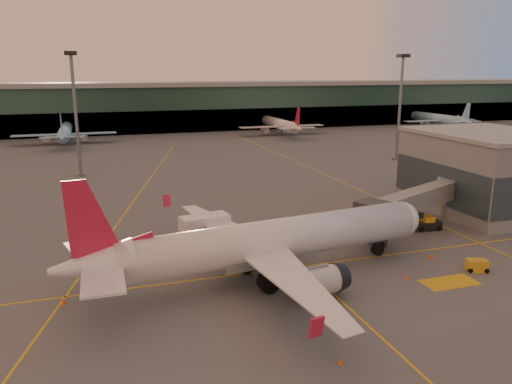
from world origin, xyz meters
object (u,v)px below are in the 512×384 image
object	(u,v)px
main_airplane	(265,243)
catering_truck	(205,231)
pushback_tug	(427,224)
gpu_cart	(477,266)

from	to	relation	value
main_airplane	catering_truck	xyz separation A→B (m)	(-4.17, 10.36, -1.50)
main_airplane	catering_truck	size ratio (longest dim) A/B	6.65
catering_truck	pushback_tug	distance (m)	31.65
main_airplane	pushback_tug	world-z (taller)	main_airplane
catering_truck	gpu_cart	size ratio (longest dim) A/B	2.41
catering_truck	main_airplane	bearing A→B (deg)	-78.68
main_airplane	catering_truck	bearing A→B (deg)	104.47
gpu_cart	pushback_tug	bearing A→B (deg)	94.17
main_airplane	pushback_tug	xyz separation A→B (m)	(27.41, 9.19, -3.34)
main_airplane	pushback_tug	size ratio (longest dim) A/B	10.51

